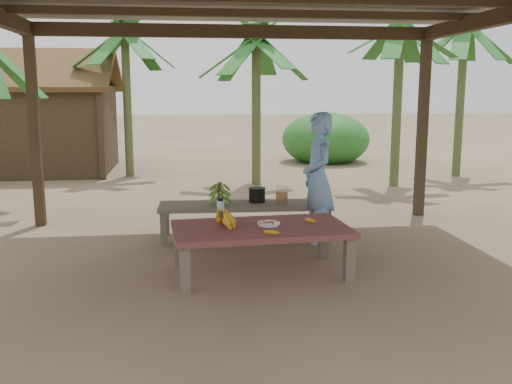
{
  "coord_description": "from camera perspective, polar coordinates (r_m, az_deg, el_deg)",
  "views": [
    {
      "loc": [
        -0.75,
        -5.9,
        1.89
      ],
      "look_at": [
        0.01,
        0.14,
        0.8
      ],
      "focal_mm": 40.0,
      "sensor_mm": 36.0,
      "label": 1
    }
  ],
  "objects": [
    {
      "name": "hut",
      "position": [
        14.42,
        -22.36,
        6.25
      ],
      "size": [
        4.4,
        3.43,
        2.85
      ],
      "color": "black",
      "rests_on": "ground"
    },
    {
      "name": "work_table",
      "position": [
        5.92,
        0.47,
        -4.07
      ],
      "size": [
        1.87,
        1.13,
        0.5
      ],
      "rotation": [
        0.0,
        0.0,
        0.07
      ],
      "color": "brown",
      "rests_on": "ground"
    },
    {
      "name": "green_banana_stalk",
      "position": [
        7.29,
        -3.64,
        -0.07
      ],
      "size": [
        0.27,
        0.27,
        0.3
      ],
      "primitive_type": null,
      "rotation": [
        0.0,
        0.0,
        -0.04
      ],
      "color": "#598C2D",
      "rests_on": "bench"
    },
    {
      "name": "ground",
      "position": [
        6.24,
        0.09,
        -7.47
      ],
      "size": [
        80.0,
        80.0,
        0.0
      ],
      "primitive_type": "plane",
      "color": "brown",
      "rests_on": "ground"
    },
    {
      "name": "ripe_banana_bunch",
      "position": [
        5.87,
        -3.55,
        -2.63
      ],
      "size": [
        0.39,
        0.37,
        0.19
      ],
      "primitive_type": null,
      "rotation": [
        0.0,
        0.0,
        0.44
      ],
      "color": "gold",
      "rests_on": "work_table"
    },
    {
      "name": "banana_plant_ne",
      "position": [
        11.67,
        14.21,
        14.81
      ],
      "size": [
        1.8,
        1.8,
        3.4
      ],
      "color": "#596638",
      "rests_on": "ground"
    },
    {
      "name": "skewer_rack",
      "position": [
        7.31,
        2.6,
        -0.27
      ],
      "size": [
        0.18,
        0.09,
        0.24
      ],
      "primitive_type": null,
      "rotation": [
        0.0,
        0.0,
        -0.04
      ],
      "color": "#A57F47",
      "rests_on": "bench"
    },
    {
      "name": "woman",
      "position": [
        7.11,
        6.21,
        1.38
      ],
      "size": [
        0.43,
        0.62,
        1.63
      ],
      "primitive_type": "imported",
      "rotation": [
        0.0,
        0.0,
        -1.5
      ],
      "color": "#729BD7",
      "rests_on": "ground"
    },
    {
      "name": "water_flask",
      "position": [
        6.13,
        -3.55,
        -1.8
      ],
      "size": [
        0.08,
        0.08,
        0.29
      ],
      "color": "#41CBC0",
      "rests_on": "work_table"
    },
    {
      "name": "banana_plant_nw",
      "position": [
        12.95,
        -12.97,
        14.33
      ],
      "size": [
        1.8,
        1.8,
        3.39
      ],
      "color": "#596638",
      "rests_on": "ground"
    },
    {
      "name": "cooking_pot",
      "position": [
        7.43,
        0.1,
        -0.32
      ],
      "size": [
        0.21,
        0.21,
        0.18
      ],
      "primitive_type": "cylinder",
      "color": "black",
      "rests_on": "bench"
    },
    {
      "name": "bench",
      "position": [
        7.34,
        -1.09,
        -1.6
      ],
      "size": [
        2.22,
        0.69,
        0.45
      ],
      "rotation": [
        0.0,
        0.0,
        -0.04
      ],
      "color": "brown",
      "rests_on": "ground"
    },
    {
      "name": "banana_plant_far",
      "position": [
        13.47,
        20.1,
        14.27
      ],
      "size": [
        1.8,
        1.8,
        3.5
      ],
      "color": "#596638",
      "rests_on": "ground"
    },
    {
      "name": "loose_banana_side",
      "position": [
        6.11,
        5.43,
        -2.83
      ],
      "size": [
        0.14,
        0.12,
        0.04
      ],
      "primitive_type": "ellipsoid",
      "rotation": [
        0.0,
        0.0,
        0.95
      ],
      "color": "gold",
      "rests_on": "work_table"
    },
    {
      "name": "pavilion",
      "position": [
        6.0,
        -0.02,
        18.66
      ],
      "size": [
        6.6,
        5.6,
        2.95
      ],
      "color": "black",
      "rests_on": "ground"
    },
    {
      "name": "plate",
      "position": [
        5.94,
        1.26,
        -3.2
      ],
      "size": [
        0.24,
        0.24,
        0.04
      ],
      "color": "white",
      "rests_on": "work_table"
    },
    {
      "name": "loose_banana_front",
      "position": [
        5.58,
        1.56,
        -4.05
      ],
      "size": [
        0.16,
        0.06,
        0.04
      ],
      "primitive_type": "ellipsoid",
      "rotation": [
        0.0,
        0.0,
        1.66
      ],
      "color": "gold",
      "rests_on": "work_table"
    },
    {
      "name": "banana_plant_n",
      "position": [
        11.45,
        0.02,
        13.87
      ],
      "size": [
        1.8,
        1.8,
        3.13
      ],
      "color": "#596638",
      "rests_on": "ground"
    }
  ]
}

